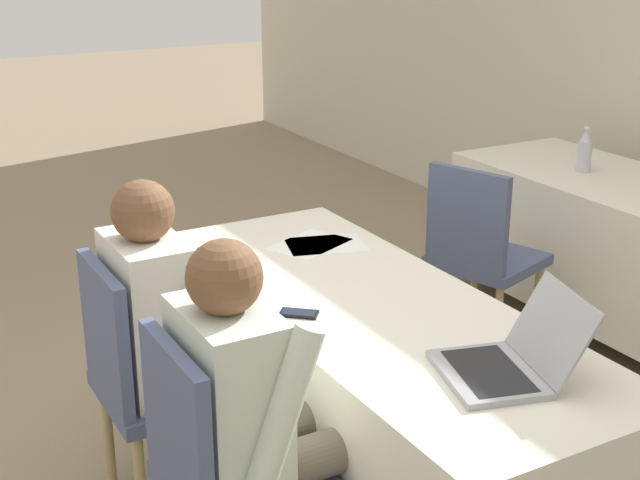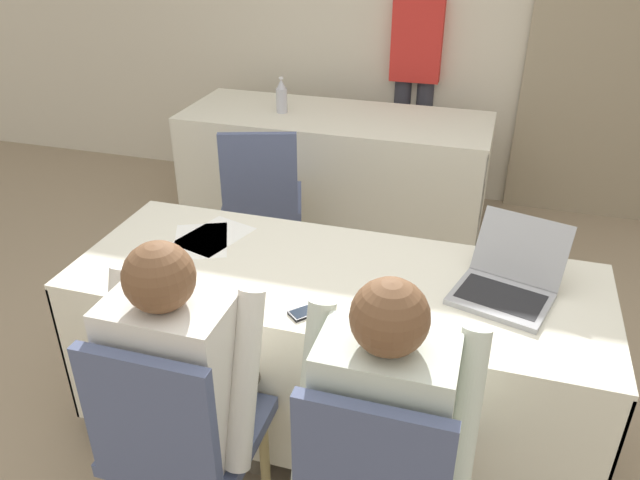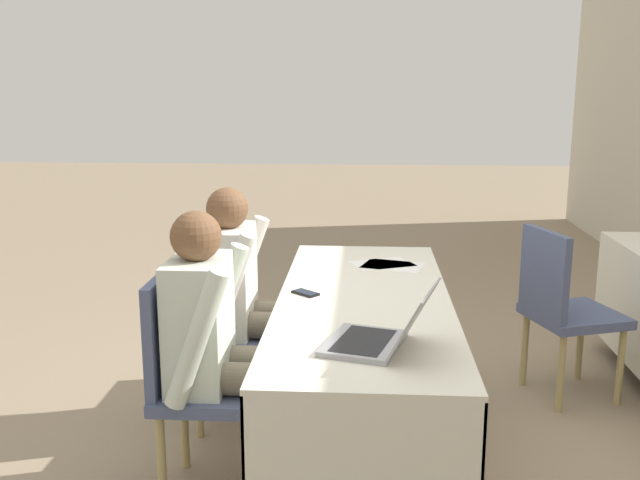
# 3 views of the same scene
# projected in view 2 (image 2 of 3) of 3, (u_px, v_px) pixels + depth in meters

# --- Properties ---
(ground_plane) EXTENTS (24.00, 24.00, 0.00)m
(ground_plane) POSITION_uv_depth(u_px,v_px,m) (333.00, 425.00, 2.66)
(ground_plane) COLOR gray
(wall_back) EXTENTS (12.00, 0.06, 2.70)m
(wall_back) POSITION_uv_depth(u_px,v_px,m) (439.00, 4.00, 4.14)
(wall_back) COLOR beige
(wall_back) RESTS_ON ground_plane
(curtain_panel) EXTENTS (1.07, 0.04, 2.65)m
(curtain_panel) POSITION_uv_depth(u_px,v_px,m) (624.00, 18.00, 3.82)
(curtain_panel) COLOR gray
(curtain_panel) RESTS_ON ground_plane
(conference_table_near) EXTENTS (1.97, 0.74, 0.76)m
(conference_table_near) POSITION_uv_depth(u_px,v_px,m) (335.00, 316.00, 2.39)
(conference_table_near) COLOR silver
(conference_table_near) RESTS_ON ground_plane
(conference_table_far) EXTENTS (1.97, 0.74, 0.76)m
(conference_table_far) POSITION_uv_depth(u_px,v_px,m) (335.00, 143.00, 4.06)
(conference_table_far) COLOR silver
(conference_table_far) RESTS_ON ground_plane
(laptop) EXTENTS (0.41, 0.44, 0.23)m
(laptop) POSITION_uv_depth(u_px,v_px,m) (507.00, 283.00, 2.17)
(laptop) COLOR #99999E
(laptop) RESTS_ON conference_table_near
(cell_phone) EXTENTS (0.12, 0.13, 0.01)m
(cell_phone) POSITION_uv_depth(u_px,v_px,m) (307.00, 311.00, 2.09)
(cell_phone) COLOR black
(cell_phone) RESTS_ON conference_table_near
(paper_beside_laptop) EXTENTS (0.29, 0.34, 0.00)m
(paper_beside_laptop) POSITION_uv_depth(u_px,v_px,m) (214.00, 236.00, 2.56)
(paper_beside_laptop) COLOR white
(paper_beside_laptop) RESTS_ON conference_table_near
(paper_centre_table) EXTENTS (0.31, 0.36, 0.00)m
(paper_centre_table) POSITION_uv_depth(u_px,v_px,m) (201.00, 241.00, 2.52)
(paper_centre_table) COLOR white
(paper_centre_table) RESTS_ON conference_table_near
(water_bottle) EXTENTS (0.07, 0.07, 0.23)m
(water_bottle) POSITION_uv_depth(u_px,v_px,m) (282.00, 97.00, 3.97)
(water_bottle) COLOR #B7B7C1
(water_bottle) RESTS_ON conference_table_far
(chair_near_left) EXTENTS (0.44, 0.44, 0.92)m
(chair_near_left) POSITION_uv_depth(u_px,v_px,m) (178.00, 436.00, 1.93)
(chair_near_left) COLOR tan
(chair_near_left) RESTS_ON ground_plane
(chair_far_spare) EXTENTS (0.56, 0.56, 0.92)m
(chair_far_spare) POSITION_uv_depth(u_px,v_px,m) (262.00, 196.00, 3.47)
(chair_far_spare) COLOR tan
(chair_far_spare) RESTS_ON ground_plane
(person_checkered_shirt) EXTENTS (0.50, 0.52, 1.18)m
(person_checkered_shirt) POSITION_uv_depth(u_px,v_px,m) (188.00, 375.00, 1.94)
(person_checkered_shirt) COLOR #665B4C
(person_checkered_shirt) RESTS_ON ground_plane
(person_white_shirt) EXTENTS (0.50, 0.52, 1.18)m
(person_white_shirt) POSITION_uv_depth(u_px,v_px,m) (387.00, 418.00, 1.78)
(person_white_shirt) COLOR #665B4C
(person_white_shirt) RESTS_ON ground_plane
(person_red_shirt) EXTENTS (0.34, 0.20, 1.59)m
(person_red_shirt) POSITION_uv_depth(u_px,v_px,m) (416.00, 70.00, 4.36)
(person_red_shirt) COLOR #33333D
(person_red_shirt) RESTS_ON ground_plane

